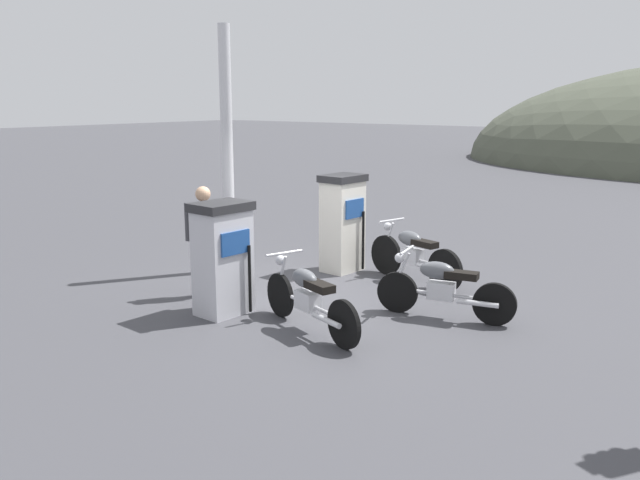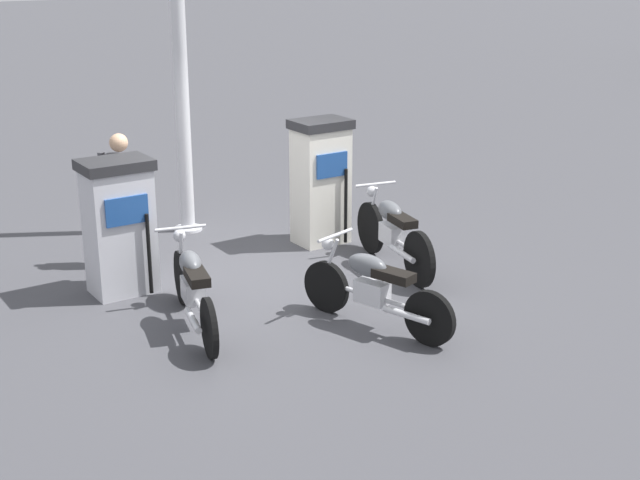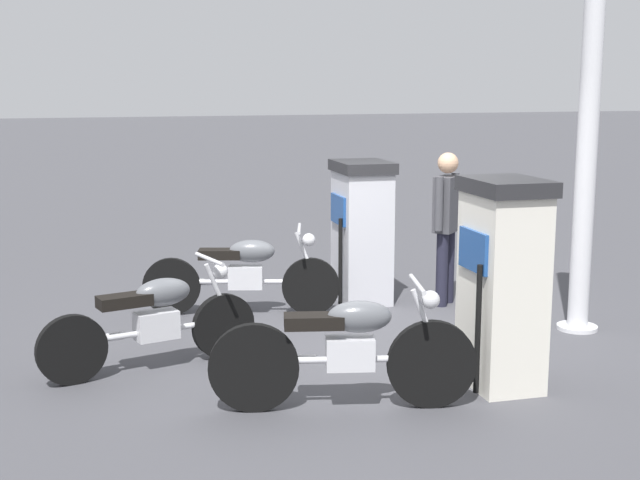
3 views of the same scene
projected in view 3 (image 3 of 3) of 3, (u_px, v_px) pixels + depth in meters
name	position (u px, v px, depth m)	size (l,w,h in m)	color
ground_plane	(363.00, 342.00, 8.13)	(120.00, 120.00, 0.00)	#424247
fuel_pump_near	(362.00, 231.00, 9.54)	(0.67, 0.83, 1.58)	silver
fuel_pump_far	(502.00, 283.00, 6.80)	(0.64, 0.78, 1.69)	silver
motorcycle_near_pump	(244.00, 272.00, 9.03)	(1.99, 0.89, 0.94)	black
motorcycle_far_pump	(347.00, 349.00, 6.36)	(1.95, 0.78, 0.98)	black
motorcycle_extra	(154.00, 320.00, 7.26)	(1.91, 0.62, 0.93)	black
attendant_person	(447.00, 218.00, 9.36)	(0.49, 0.44, 1.69)	#1E1E2D
canopy_support_pole	(588.00, 127.00, 8.19)	(0.40, 0.40, 4.17)	silver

